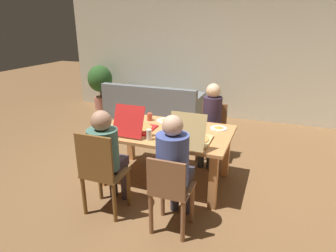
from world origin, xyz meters
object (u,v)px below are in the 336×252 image
Objects in this scene: dining_table at (165,138)px; chair_2 at (101,172)px; plate_3 at (130,117)px; chair_1 at (212,127)px; person_2 at (106,151)px; drinking_glass_1 at (149,135)px; chair_0 at (170,192)px; pizza_box_1 at (137,127)px; plate_1 at (219,128)px; drinking_glass_3 at (150,117)px; plate_2 at (175,127)px; plate_0 at (166,120)px; person_1 at (211,118)px; potted_plant at (100,82)px; person_0 at (174,163)px; pizza_box_0 at (192,138)px; couch at (153,106)px; drinking_glass_0 at (106,126)px; drinking_glass_2 at (186,118)px.

chair_2 reaches higher than dining_table.
chair_1 is at bearing 29.88° from plate_3.
person_2 reaches higher than drinking_glass_1.
chair_1 reaches higher than dining_table.
chair_2 reaches higher than chair_0.
pizza_box_1 is 2.21× the size of plate_3.
drinking_glass_3 is at bearing -179.73° from plate_1.
chair_2 is at bearing -92.80° from pizza_box_1.
chair_0 is at bearing -72.80° from plate_2.
dining_table is at bearing -69.50° from plate_0.
chair_2 is 1.32m from plate_3.
person_1 is 3.74m from potted_plant.
person_0 reaches higher than pizza_box_1.
dining_table is 8.38× the size of plate_2.
drinking_glass_3 reaches higher than dining_table.
person_2 reaches higher than drinking_glass_3.
chair_1 is 0.72× the size of person_1.
plate_1 is at bearing 0.27° from drinking_glass_3.
drinking_glass_1 is at bearing 61.93° from chair_2.
chair_0 is 1.34m from plate_1.
person_1 is at bearing -31.19° from potted_plant.
chair_1 is at bearing -29.18° from potted_plant.
pizza_box_0 is at bearing 40.27° from chair_2.
drinking_glass_1 reaches higher than plate_1.
plate_3 is (-0.77, 0.18, -0.00)m from plate_2.
drinking_glass_1 reaches higher than couch.
potted_plant is (-2.77, 2.73, 0.05)m from dining_table.
plate_0 is (-0.56, -0.44, 0.03)m from person_1.
dining_table is 6.85× the size of plate_3.
person_2 is at bearing -91.14° from drinking_glass_3.
person_2 is 4.82× the size of plate_3.
potted_plant is (-3.41, 2.42, -0.07)m from plate_1.
person_0 is 1.44× the size of chair_1.
pizza_box_1 is 0.36m from drinking_glass_1.
drinking_glass_0 is (-1.15, -1.22, 0.29)m from chair_1.
dining_table is 0.72m from plate_1.
person_2 is (-0.81, 0.15, 0.25)m from chair_0.
drinking_glass_1 is at bearing -110.54° from chair_1.
pizza_box_0 is 2.48× the size of plate_1.
chair_1 is 1.31m from plate_3.
plate_1 is (1.02, 1.14, 0.02)m from person_2.
person_1 reaches higher than potted_plant.
drinking_glass_0 reaches higher than plate_2.
plate_0 is (0.21, 0.51, -0.04)m from pizza_box_1.
pizza_box_0 is 4.20× the size of drinking_glass_0.
drinking_glass_0 is at bearing 152.90° from person_0.
pizza_box_0 is at bearing -35.39° from drinking_glass_3.
drinking_glass_3 is (-0.50, -0.14, -0.00)m from drinking_glass_2.
couch is at bearing 116.68° from person_0.
drinking_glass_1 is 0.06× the size of couch.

